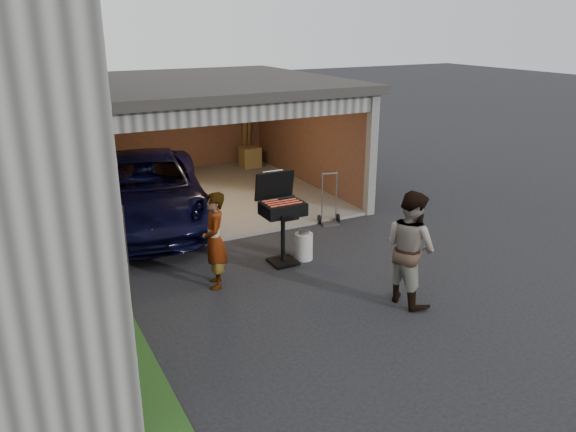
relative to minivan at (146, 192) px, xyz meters
name	(u,v)px	position (x,y,z in m)	size (l,w,h in m)	color
ground	(291,324)	(0.73, -5.20, -0.72)	(80.00, 80.00, 0.00)	black
groundcover_strip	(157,410)	(-1.52, -6.20, -0.69)	(0.50, 8.00, 0.06)	#193814
garage	(187,122)	(1.49, 1.59, 1.15)	(6.80, 6.30, 2.90)	#605E59
minivan	(146,192)	(0.00, 0.00, 0.00)	(2.39, 5.19, 1.44)	black
woman	(215,240)	(0.23, -3.50, 0.09)	(0.59, 0.39, 1.62)	silver
man	(410,248)	(2.69, -5.40, 0.18)	(0.88, 0.68, 1.81)	#47331C
bbq_grill	(282,211)	(1.63, -3.16, 0.26)	(0.74, 0.65, 1.65)	black
propane_tank	(304,246)	(2.06, -3.20, -0.47)	(0.33, 0.33, 0.50)	silver
plywood_panel	(101,297)	(-1.67, -3.91, -0.30)	(0.04, 0.77, 0.86)	brown
hand_truck	(329,214)	(3.49, -1.79, -0.50)	(0.50, 0.44, 1.14)	slate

